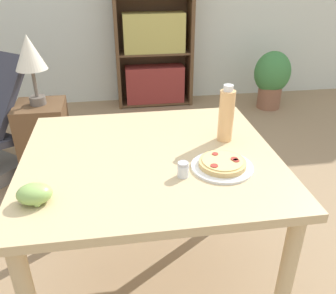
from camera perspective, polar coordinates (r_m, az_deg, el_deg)
name	(u,v)px	position (r m, az deg, el deg)	size (l,w,h in m)	color
ground_plane	(157,267)	(2.01, -1.77, -18.68)	(14.00, 14.00, 0.00)	#9E7F5B
dining_table	(151,177)	(1.51, -2.81, -4.81)	(1.03, 0.93, 0.75)	#D1B27F
pizza_on_plate	(222,165)	(1.37, 8.70, -2.80)	(0.24, 0.24, 0.04)	white
grape_bunch	(34,194)	(1.25, -20.64, -7.07)	(0.12, 0.09, 0.07)	#93BC5B
drink_bottle	(226,115)	(1.55, 9.32, 5.11)	(0.07, 0.07, 0.25)	#EFB270
salt_shaker	(183,170)	(1.30, 2.42, -3.65)	(0.04, 0.04, 0.06)	white
bookshelf	(154,30)	(3.90, -2.33, 18.19)	(0.82, 0.30, 1.70)	brown
side_table	(45,140)	(2.78, -19.13, 1.11)	(0.34, 0.34, 0.56)	brown
table_lamp	(30,56)	(2.58, -21.31, 13.49)	(0.21, 0.21, 0.48)	#665B51
potted_plant_floor	(272,78)	(4.03, 16.30, 10.64)	(0.39, 0.33, 0.62)	#8E5B42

